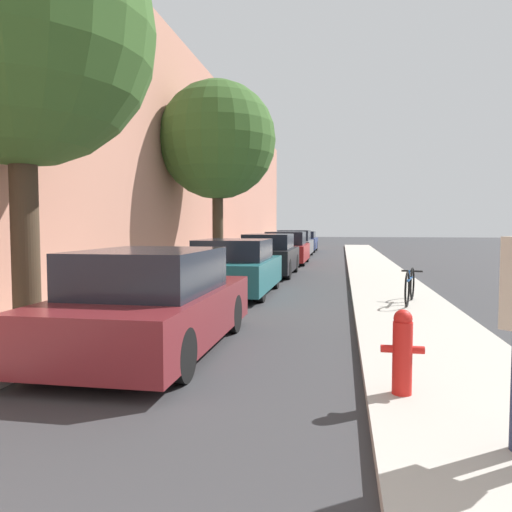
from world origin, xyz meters
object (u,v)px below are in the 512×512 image
Objects in this scene: parked_car_black at (269,256)px; parked_car_navy at (303,242)px; parked_car_grey at (295,244)px; parked_car_red at (286,249)px; fire_hydrant at (402,351)px; parked_car_teal at (235,268)px; street_tree_far at (217,141)px; street_tree_near at (19,32)px; parked_car_maroon at (153,304)px; bicycle at (410,286)px.

parked_car_black is 15.95m from parked_car_navy.
parked_car_navy is at bearing 89.79° from parked_car_grey.
parked_car_black is 0.95× the size of parked_car_grey.
fire_hydrant is (3.05, -17.22, -0.14)m from parked_car_red.
parked_car_teal is 0.62× the size of street_tree_far.
parked_car_black is 5.01× the size of fire_hydrant.
street_tree_near reaches higher than street_tree_far.
parked_car_teal is at bearing -91.91° from parked_car_black.
parked_car_teal is at bearing -90.19° from parked_car_grey.
street_tree_far is (-1.42, -11.72, 3.78)m from parked_car_grey.
fire_hydrant is at bearing -26.36° from parked_car_maroon.
parked_car_red is (0.18, 10.00, 0.02)m from parked_car_teal.
fire_hydrant is 5.77m from bicycle.
parked_car_black is 10.49m from parked_car_grey.
parked_car_maroon reaches higher than bicycle.
street_tree_near is 6.91m from fire_hydrant.
parked_car_teal is 0.88× the size of parked_car_navy.
parked_car_black is at bearing 77.68° from street_tree_near.
parked_car_maroon is at bearing -120.49° from bicycle.
parked_car_navy is 2.63× the size of bicycle.
parked_car_navy is 0.69× the size of street_tree_near.
parked_car_maroon reaches higher than parked_car_navy.
street_tree_far reaches higher than parked_car_teal.
street_tree_far is (-1.37, 3.59, 3.82)m from parked_car_teal.
bicycle is (4.05, -1.51, -0.18)m from parked_car_teal.
parked_car_grey is at bearing -90.21° from parked_car_navy.
parked_car_grey is at bearing 116.47° from bicycle.
parked_car_grey is (-0.13, 5.31, 0.02)m from parked_car_red.
street_tree_far reaches higher than parked_car_red.
parked_car_red is 5.31m from parked_car_grey.
street_tree_far is (-1.44, -17.18, 3.82)m from parked_car_navy.
bicycle is (3.96, 4.16, -0.18)m from parked_car_maroon.
bicycle is at bearing -71.40° from parked_car_red.
parked_car_red is 0.91× the size of parked_car_grey.
parked_car_navy is (-0.02, 26.44, -0.00)m from parked_car_maroon.
parked_car_black is 0.92× the size of parked_car_navy.
fire_hydrant is at bearing -65.92° from parked_car_teal.
parked_car_grey is at bearing 83.10° from street_tree_far.
parked_car_teal is 4.33m from bicycle.
parked_car_red is (0.08, 15.66, 0.02)m from parked_car_maroon.
parked_car_grey is at bearing 89.81° from parked_car_teal.
parked_car_grey is 0.67× the size of street_tree_near.
street_tree_near is (-2.23, -15.34, 3.90)m from parked_car_red.
street_tree_far is at bearing 113.01° from fire_hydrant.
parked_car_teal is at bearing -69.18° from street_tree_far.
parked_car_red is at bearing 100.05° from fire_hydrant.
parked_car_grey is at bearing 98.02° from fire_hydrant.
parked_car_black is at bearing -89.68° from parked_car_navy.
parked_car_black is 0.63× the size of street_tree_near.
fire_hydrant is at bearing -66.99° from street_tree_far.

